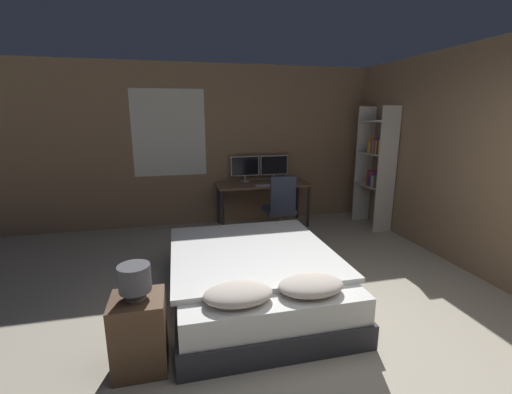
# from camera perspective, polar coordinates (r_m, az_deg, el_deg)

# --- Properties ---
(ground_plane) EXTENTS (20.00, 20.00, 0.00)m
(ground_plane) POSITION_cam_1_polar(r_m,az_deg,el_deg) (2.94, 16.85, -26.83)
(ground_plane) COLOR #B2A893
(wall_back) EXTENTS (12.00, 0.08, 2.70)m
(wall_back) POSITION_cam_1_polar(r_m,az_deg,el_deg) (6.07, -1.74, 8.62)
(wall_back) COLOR #8E7051
(wall_back) RESTS_ON ground_plane
(wall_side_right) EXTENTS (0.06, 12.00, 2.70)m
(wall_side_right) POSITION_cam_1_polar(r_m,az_deg,el_deg) (4.87, 32.16, 5.28)
(wall_side_right) COLOR #8E7051
(wall_side_right) RESTS_ON ground_plane
(bed) EXTENTS (1.64, 2.06, 0.58)m
(bed) POSITION_cam_1_polar(r_m,az_deg,el_deg) (3.62, -0.32, -13.12)
(bed) COLOR #2D2D33
(bed) RESTS_ON ground_plane
(nightstand) EXTENTS (0.39, 0.36, 0.58)m
(nightstand) POSITION_cam_1_polar(r_m,az_deg,el_deg) (2.88, -18.83, -20.71)
(nightstand) COLOR brown
(nightstand) RESTS_ON ground_plane
(bedside_lamp) EXTENTS (0.23, 0.23, 0.26)m
(bedside_lamp) POSITION_cam_1_polar(r_m,az_deg,el_deg) (2.66, -19.58, -12.69)
(bedside_lamp) COLOR gray
(bedside_lamp) RESTS_ON nightstand
(desk) EXTENTS (1.57, 0.65, 0.74)m
(desk) POSITION_cam_1_polar(r_m,az_deg,el_deg) (5.84, 1.13, 1.49)
(desk) COLOR #846042
(desk) RESTS_ON ground_plane
(monitor_left) EXTENTS (0.49, 0.16, 0.44)m
(monitor_left) POSITION_cam_1_polar(r_m,az_deg,el_deg) (5.93, -1.86, 4.99)
(monitor_left) COLOR #B7B7BC
(monitor_left) RESTS_ON desk
(monitor_right) EXTENTS (0.49, 0.16, 0.44)m
(monitor_right) POSITION_cam_1_polar(r_m,az_deg,el_deg) (6.06, 3.04, 5.16)
(monitor_right) COLOR #B7B7BC
(monitor_right) RESTS_ON desk
(keyboard) EXTENTS (0.35, 0.13, 0.02)m
(keyboard) POSITION_cam_1_polar(r_m,az_deg,el_deg) (5.61, 1.69, 1.97)
(keyboard) COLOR #B7B7BC
(keyboard) RESTS_ON desk
(computer_mouse) EXTENTS (0.07, 0.05, 0.04)m
(computer_mouse) POSITION_cam_1_polar(r_m,az_deg,el_deg) (5.68, 4.29, 2.18)
(computer_mouse) COLOR #B7B7BC
(computer_mouse) RESTS_ON desk
(office_chair) EXTENTS (0.52, 0.52, 1.00)m
(office_chair) POSITION_cam_1_polar(r_m,az_deg,el_deg) (5.29, 4.03, -2.82)
(office_chair) COLOR black
(office_chair) RESTS_ON ground_plane
(bookshelf) EXTENTS (0.33, 0.71, 2.01)m
(bookshelf) POSITION_cam_1_polar(r_m,az_deg,el_deg) (6.02, 19.56, 5.38)
(bookshelf) COLOR beige
(bookshelf) RESTS_ON ground_plane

